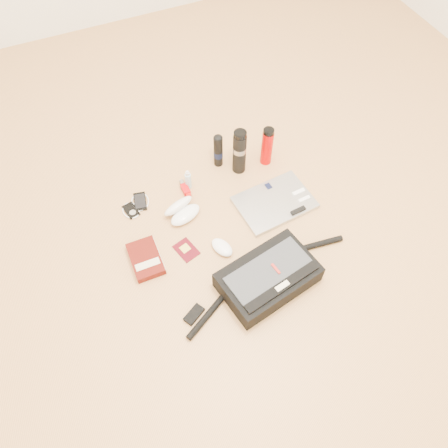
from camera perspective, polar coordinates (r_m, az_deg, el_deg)
The scene contains 14 objects.
ground at distance 2.03m, azimuth 1.24°, elevation -2.85°, with size 4.00×4.00×0.00m, color tan.
messenger_bag at distance 1.90m, azimuth 5.75°, elevation -6.97°, with size 0.84×0.33×0.12m.
laptop at distance 2.17m, azimuth 6.66°, elevation 2.80°, with size 0.39×0.28×0.04m.
book at distance 2.01m, azimuth -10.17°, elevation -4.51°, with size 0.14×0.20×0.04m.
passport at distance 2.03m, azimuth -4.95°, elevation -3.38°, with size 0.11×0.13×0.01m.
mouse at distance 2.01m, azimuth -0.26°, elevation -3.07°, with size 0.11×0.13×0.04m.
sunglasses_case at distance 2.11m, azimuth -5.52°, elevation 1.77°, with size 0.20×0.18×0.10m.
ipod at distance 2.19m, azimuth -12.05°, elevation 1.73°, with size 0.09×0.10×0.01m.
phone at distance 2.21m, azimuth -10.90°, elevation 2.89°, with size 0.11×0.12×0.01m.
inhaler at distance 2.22m, azimuth -5.09°, elevation 4.59°, with size 0.03×0.11×0.03m.
spray_bottle at distance 2.20m, azimuth -4.70°, elevation 5.73°, with size 0.03×0.03×0.12m.
aerosol_can at distance 2.26m, azimuth -0.76°, elevation 9.58°, with size 0.05×0.05×0.20m.
thermos_black at distance 2.21m, azimuth 2.04°, elevation 9.43°, with size 0.09×0.09×0.26m.
thermos_red at distance 2.28m, azimuth 5.64°, elevation 10.06°, with size 0.08×0.08×0.23m.
Camera 1 is at (-0.47, -0.94, 1.74)m, focal length 35.00 mm.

